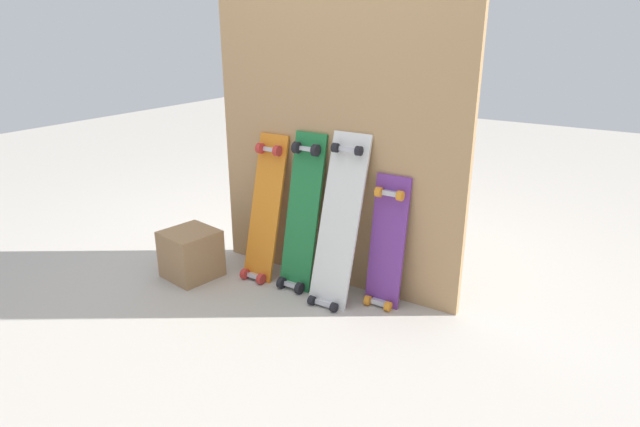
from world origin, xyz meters
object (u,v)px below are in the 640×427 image
(skateboard_purple, at_px, (386,248))
(wooden_crate, at_px, (191,254))
(skateboard_green, at_px, (302,218))
(skateboard_white, at_px, (338,227))
(skateboard_orange, at_px, (264,214))

(skateboard_purple, height_order, wooden_crate, skateboard_purple)
(skateboard_green, distance_m, skateboard_white, 0.26)
(skateboard_purple, relative_size, wooden_crate, 2.71)
(skateboard_green, height_order, skateboard_white, skateboard_white)
(skateboard_purple, bearing_deg, wooden_crate, -163.49)
(skateboard_purple, xyz_separation_m, wooden_crate, (-1.10, -0.33, -0.17))
(skateboard_green, xyz_separation_m, skateboard_white, (0.26, -0.03, 0.01))
(skateboard_white, xyz_separation_m, wooden_crate, (-0.86, -0.24, -0.27))
(wooden_crate, bearing_deg, skateboard_white, 15.78)
(skateboard_orange, bearing_deg, skateboard_green, 2.90)
(wooden_crate, bearing_deg, skateboard_orange, 36.89)
(skateboard_green, height_order, skateboard_purple, skateboard_green)
(skateboard_green, distance_m, skateboard_purple, 0.51)
(skateboard_white, bearing_deg, skateboard_green, 172.64)
(skateboard_purple, bearing_deg, skateboard_orange, -175.15)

